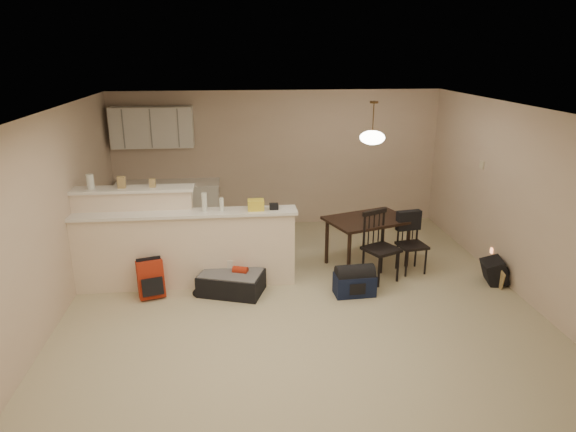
{
  "coord_description": "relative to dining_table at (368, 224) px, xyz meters",
  "views": [
    {
      "loc": [
        -0.78,
        -5.83,
        3.18
      ],
      "look_at": [
        -0.1,
        0.7,
        1.05
      ],
      "focal_mm": 32.0,
      "sensor_mm": 36.0,
      "label": 1
    }
  ],
  "objects": [
    {
      "name": "room",
      "position": [
        -1.19,
        -1.36,
        0.59
      ],
      "size": [
        7.0,
        7.02,
        2.5
      ],
      "color": "#C1B794",
      "rests_on": "ground"
    },
    {
      "name": "breakfast_bar",
      "position": [
        -2.95,
        -0.38,
        -0.06
      ],
      "size": [
        3.08,
        0.58,
        1.39
      ],
      "color": "#F3DEC5",
      "rests_on": "ground"
    },
    {
      "name": "upper_cabinets",
      "position": [
        -3.39,
        1.96,
        1.24
      ],
      "size": [
        1.4,
        0.34,
        0.7
      ],
      "primitive_type": "cube",
      "color": "white",
      "rests_on": "room"
    },
    {
      "name": "kitchen_counter",
      "position": [
        -3.19,
        1.83,
        -0.21
      ],
      "size": [
        1.8,
        0.6,
        0.9
      ],
      "primitive_type": "cube",
      "color": "white",
      "rests_on": "ground"
    },
    {
      "name": "thermostat",
      "position": [
        1.8,
        0.19,
        0.84
      ],
      "size": [
        0.02,
        0.12,
        0.12
      ],
      "primitive_type": "cube",
      "color": "beige",
      "rests_on": "room"
    },
    {
      "name": "jar",
      "position": [
        -3.92,
        -0.24,
        0.83
      ],
      "size": [
        0.1,
        0.1,
        0.2
      ],
      "primitive_type": "cylinder",
      "color": "silver",
      "rests_on": "breakfast_bar"
    },
    {
      "name": "cereal_box",
      "position": [
        -3.52,
        -0.24,
        0.81
      ],
      "size": [
        0.1,
        0.07,
        0.16
      ],
      "primitive_type": "cube",
      "color": "tan",
      "rests_on": "breakfast_bar"
    },
    {
      "name": "small_box",
      "position": [
        -3.11,
        -0.24,
        0.79
      ],
      "size": [
        0.08,
        0.06,
        0.12
      ],
      "primitive_type": "cube",
      "color": "tan",
      "rests_on": "breakfast_bar"
    },
    {
      "name": "bottle_a",
      "position": [
        -2.4,
        -0.46,
        0.56
      ],
      "size": [
        0.07,
        0.07,
        0.26
      ],
      "primitive_type": "cylinder",
      "color": "silver",
      "rests_on": "breakfast_bar"
    },
    {
      "name": "bottle_b",
      "position": [
        -2.17,
        -0.46,
        0.52
      ],
      "size": [
        0.06,
        0.06,
        0.18
      ],
      "primitive_type": "cylinder",
      "color": "silver",
      "rests_on": "breakfast_bar"
    },
    {
      "name": "bag_lump",
      "position": [
        -1.71,
        -0.46,
        0.5
      ],
      "size": [
        0.22,
        0.18,
        0.14
      ],
      "primitive_type": "cube",
      "color": "tan",
      "rests_on": "breakfast_bar"
    },
    {
      "name": "pouch",
      "position": [
        -1.46,
        -0.46,
        0.47
      ],
      "size": [
        0.12,
        0.1,
        0.08
      ],
      "primitive_type": "cube",
      "color": "tan",
      "rests_on": "breakfast_bar"
    },
    {
      "name": "dining_table",
      "position": [
        0.0,
        0.0,
        0.0
      ],
      "size": [
        1.41,
        1.16,
        0.75
      ],
      "rotation": [
        0.0,
        0.0,
        0.34
      ],
      "color": "black",
      "rests_on": "ground"
    },
    {
      "name": "pendant_lamp",
      "position": [
        0.0,
        0.0,
        1.33
      ],
      "size": [
        0.36,
        0.36,
        0.62
      ],
      "color": "brown",
      "rests_on": "room"
    },
    {
      "name": "dining_chair_near",
      "position": [
        0.06,
        -0.56,
        -0.16
      ],
      "size": [
        0.59,
        0.58,
        1.01
      ],
      "primitive_type": null,
      "rotation": [
        0.0,
        0.0,
        0.46
      ],
      "color": "black",
      "rests_on": "ground"
    },
    {
      "name": "dining_chair_far",
      "position": [
        0.6,
        -0.32,
        -0.22
      ],
      "size": [
        0.45,
        0.43,
        0.89
      ],
      "primitive_type": null,
      "rotation": [
        0.0,
        0.0,
        0.17
      ],
      "color": "black",
      "rests_on": "ground"
    },
    {
      "name": "suitcase",
      "position": [
        -2.08,
        -0.75,
        -0.52
      ],
      "size": [
        0.97,
        0.78,
        0.28
      ],
      "primitive_type": "cube",
      "rotation": [
        0.0,
        0.0,
        -0.33
      ],
      "color": "black",
      "rests_on": "ground"
    },
    {
      "name": "red_backpack",
      "position": [
        -3.15,
        -0.75,
        -0.41
      ],
      "size": [
        0.38,
        0.3,
        0.51
      ],
      "primitive_type": "cube",
      "rotation": [
        0.0,
        0.0,
        0.29
      ],
      "color": "#AC2913",
      "rests_on": "ground"
    },
    {
      "name": "navy_duffel",
      "position": [
        -0.41,
        -0.98,
        -0.52
      ],
      "size": [
        0.56,
        0.33,
        0.3
      ],
      "primitive_type": "cube",
      "rotation": [
        0.0,
        0.0,
        0.06
      ],
      "color": "#111A36",
      "rests_on": "ground"
    },
    {
      "name": "black_daypack",
      "position": [
        1.66,
        -0.81,
        -0.5
      ],
      "size": [
        0.34,
        0.43,
        0.34
      ],
      "primitive_type": "cube",
      "rotation": [
        0.0,
        0.0,
        1.37
      ],
      "color": "black",
      "rests_on": "ground"
    },
    {
      "name": "cardboard_sheet",
      "position": [
        1.66,
        -0.9,
        -0.52
      ],
      "size": [
        0.03,
        0.38,
        0.29
      ],
      "primitive_type": "cube",
      "rotation": [
        0.0,
        0.0,
        1.54
      ],
      "color": "tan",
      "rests_on": "ground"
    }
  ]
}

